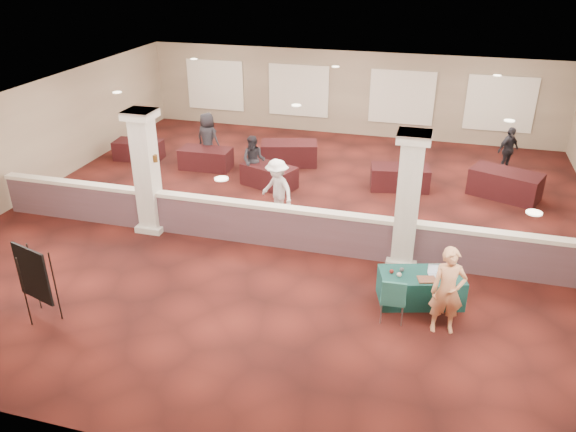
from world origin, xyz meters
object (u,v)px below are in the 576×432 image
(far_table_front_right, at_px, (400,177))
(far_table_back_center, at_px, (289,153))
(attendee_d, at_px, (208,138))
(conf_chair_side, at_px, (393,297))
(near_table, at_px, (420,288))
(conf_chair_main, at_px, (445,300))
(woman, at_px, (448,291))
(far_table_front_center, at_px, (269,176))
(easel_board, at_px, (33,275))
(attendee_c, at_px, (508,150))
(far_table_back_left, at_px, (139,150))
(attendee_b, at_px, (277,190))
(attendee_a, at_px, (254,160))
(far_table_back_right, at_px, (505,184))
(far_table_front_left, at_px, (206,158))

(far_table_front_right, relative_size, far_table_back_center, 0.93)
(attendee_d, bearing_deg, conf_chair_side, 146.33)
(conf_chair_side, bearing_deg, near_table, 56.66)
(near_table, xyz_separation_m, conf_chair_main, (0.49, -0.59, 0.17))
(near_table, xyz_separation_m, woman, (0.50, -0.88, 0.57))
(conf_chair_side, height_order, far_table_front_center, conf_chair_side)
(conf_chair_side, xyz_separation_m, easel_board, (-6.77, -1.80, 0.45))
(attendee_c, bearing_deg, far_table_back_left, 145.21)
(attendee_b, bearing_deg, attendee_a, 154.38)
(attendee_a, bearing_deg, woman, -47.29)
(conf_chair_side, distance_m, attendee_b, 5.24)
(far_table_back_left, distance_m, far_table_back_center, 5.25)
(conf_chair_main, distance_m, attendee_b, 5.77)
(woman, bearing_deg, attendee_d, 127.25)
(conf_chair_side, height_order, far_table_back_right, conf_chair_side)
(easel_board, bearing_deg, far_table_back_right, 60.72)
(far_table_front_left, height_order, far_table_back_right, far_table_back_right)
(far_table_back_left, relative_size, far_table_back_center, 0.86)
(near_table, height_order, attendee_d, attendee_d)
(conf_chair_main, height_order, woman, woman)
(far_table_back_center, bearing_deg, attendee_b, -78.88)
(far_table_back_right, height_order, attendee_c, attendee_c)
(near_table, xyz_separation_m, far_table_back_center, (-4.83, 7.14, 0.05))
(far_table_front_center, distance_m, far_table_front_right, 4.01)
(conf_chair_side, relative_size, far_table_front_center, 0.59)
(conf_chair_side, height_order, far_table_back_left, conf_chair_side)
(easel_board, bearing_deg, far_table_front_right, 71.30)
(woman, xyz_separation_m, far_table_front_right, (-1.50, 6.88, -0.55))
(far_table_back_right, bearing_deg, attendee_c, 85.50)
(far_table_back_right, bearing_deg, far_table_back_center, 172.25)
(woman, relative_size, far_table_front_right, 1.03)
(woman, relative_size, far_table_front_left, 1.07)
(far_table_back_center, bearing_deg, near_table, -55.91)
(far_table_front_left, bearing_deg, conf_chair_main, -39.88)
(conf_chair_main, distance_m, far_table_back_right, 6.96)
(far_table_back_left, height_order, far_table_back_right, far_table_back_right)
(far_table_back_center, height_order, attendee_a, attendee_a)
(attendee_c, distance_m, attendee_d, 9.90)
(conf_chair_main, height_order, far_table_back_left, conf_chair_main)
(far_table_front_right, distance_m, attendee_c, 4.00)
(easel_board, bearing_deg, far_table_front_left, 107.99)
(far_table_front_left, bearing_deg, far_table_back_right, 1.21)
(conf_chair_side, height_order, attendee_a, attendee_a)
(far_table_back_left, xyz_separation_m, far_table_back_right, (12.06, 0.00, 0.07))
(easel_board, height_order, woman, woman)
(far_table_back_left, relative_size, far_table_back_right, 0.82)
(attendee_a, bearing_deg, far_table_front_center, -8.47)
(far_table_front_left, height_order, far_table_back_center, far_table_back_center)
(far_table_back_right, bearing_deg, far_table_front_left, -178.79)
(far_table_front_center, relative_size, far_table_back_center, 0.89)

